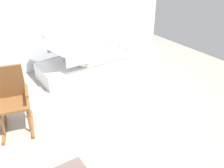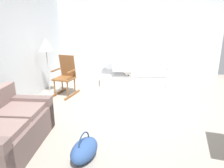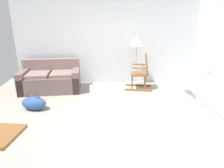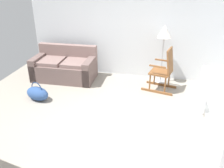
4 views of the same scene
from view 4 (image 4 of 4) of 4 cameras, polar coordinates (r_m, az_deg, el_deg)
name	(u,v)px [view 4 (image 4 of 4)]	position (r m, az deg, el deg)	size (l,w,h in m)	color
ground_plane	(114,132)	(4.35, 0.55, -11.44)	(6.78, 6.78, 0.00)	gray
back_wall	(136,26)	(6.26, 5.76, 13.74)	(5.62, 0.10, 2.70)	silver
couch	(65,68)	(6.41, -11.35, 3.88)	(1.61, 0.88, 0.85)	#68534F
rocking_chair	(164,71)	(5.71, 12.37, 3.20)	(0.85, 0.64, 1.05)	brown
floor_lamp	(164,35)	(5.91, 12.51, 11.37)	(0.34, 0.34, 1.48)	#B2B5BA
duffel_bag	(37,93)	(5.54, -17.54, -2.17)	(0.63, 0.46, 0.43)	#2D4C84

